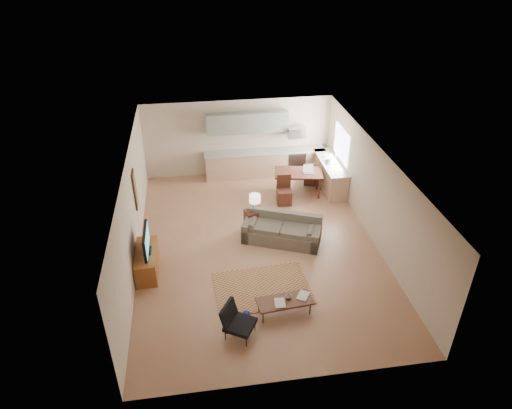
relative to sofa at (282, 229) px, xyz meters
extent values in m
plane|color=#98684B|center=(-0.71, -0.11, -0.39)|extent=(9.00, 9.00, 0.00)
plane|color=white|center=(-0.71, -0.11, 2.31)|extent=(9.00, 9.00, 0.00)
plane|color=#BEAC96|center=(-0.71, 4.39, 0.96)|extent=(6.50, 0.00, 6.50)
plane|color=#BEAC96|center=(-0.71, -4.61, 0.96)|extent=(6.50, 0.00, 6.50)
plane|color=#BEAC96|center=(-3.96, -0.11, 0.96)|extent=(0.00, 9.00, 9.00)
plane|color=#BEAC96|center=(2.54, -0.11, 0.96)|extent=(0.00, 9.00, 9.00)
cube|color=#A5A8AD|center=(1.29, 4.07, 0.06)|extent=(0.62, 0.62, 0.90)
cube|color=#A5A8AD|center=(1.29, 4.09, 1.16)|extent=(0.62, 0.40, 0.35)
cube|color=gray|center=(-0.41, 4.22, 1.56)|extent=(2.80, 0.34, 0.70)
cube|color=white|center=(2.52, 2.89, 1.16)|extent=(0.02, 1.40, 1.05)
cube|color=brown|center=(-0.87, -1.90, -0.38)|extent=(2.41, 1.74, 0.02)
imported|color=maroon|center=(-0.74, -2.87, 0.01)|extent=(0.27, 0.34, 0.03)
imported|color=navy|center=(-0.15, -2.65, 0.00)|extent=(0.53, 0.54, 0.02)
imported|color=black|center=(-0.40, -2.73, 0.07)|extent=(0.20, 0.20, 0.16)
imported|color=beige|center=(2.12, 3.26, 0.63)|extent=(0.12, 0.12, 0.19)
camera|label=1|loc=(-2.27, -10.30, 7.21)|focal=32.00mm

